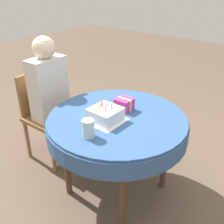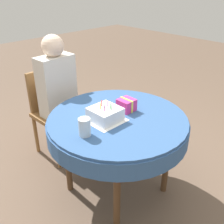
{
  "view_description": "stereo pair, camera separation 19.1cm",
  "coord_description": "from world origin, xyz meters",
  "px_view_note": "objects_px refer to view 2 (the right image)",
  "views": [
    {
      "loc": [
        -1.35,
        -1.07,
        1.68
      ],
      "look_at": [
        -0.05,
        0.01,
        0.78
      ],
      "focal_mm": 42.0,
      "sensor_mm": 36.0,
      "label": 1
    },
    {
      "loc": [
        -1.22,
        -1.21,
        1.68
      ],
      "look_at": [
        -0.05,
        0.01,
        0.78
      ],
      "focal_mm": 42.0,
      "sensor_mm": 36.0,
      "label": 2
    }
  ],
  "objects_px": {
    "person": "(58,88)",
    "gift_box": "(126,105)",
    "drinking_glass": "(85,127)",
    "birthday_cake": "(105,114)",
    "chair": "(55,109)"
  },
  "relations": [
    {
      "from": "person",
      "to": "birthday_cake",
      "type": "distance_m",
      "value": 0.75
    },
    {
      "from": "person",
      "to": "drinking_glass",
      "type": "distance_m",
      "value": 0.87
    },
    {
      "from": "birthday_cake",
      "to": "gift_box",
      "type": "bearing_deg",
      "value": -0.05
    },
    {
      "from": "gift_box",
      "to": "birthday_cake",
      "type": "bearing_deg",
      "value": 179.95
    },
    {
      "from": "gift_box",
      "to": "drinking_glass",
      "type": "bearing_deg",
      "value": -173.12
    },
    {
      "from": "person",
      "to": "gift_box",
      "type": "relative_size",
      "value": 9.76
    },
    {
      "from": "birthday_cake",
      "to": "drinking_glass",
      "type": "distance_m",
      "value": 0.24
    },
    {
      "from": "chair",
      "to": "gift_box",
      "type": "relative_size",
      "value": 6.9
    },
    {
      "from": "chair",
      "to": "birthday_cake",
      "type": "relative_size",
      "value": 4.22
    },
    {
      "from": "chair",
      "to": "drinking_glass",
      "type": "xyz_separation_m",
      "value": [
        -0.32,
        -0.89,
        0.31
      ]
    },
    {
      "from": "chair",
      "to": "person",
      "type": "xyz_separation_m",
      "value": [
        0.0,
        -0.09,
        0.25
      ]
    },
    {
      "from": "person",
      "to": "gift_box",
      "type": "bearing_deg",
      "value": -81.99
    },
    {
      "from": "drinking_glass",
      "to": "gift_box",
      "type": "relative_size",
      "value": 0.99
    },
    {
      "from": "chair",
      "to": "drinking_glass",
      "type": "distance_m",
      "value": 1.0
    },
    {
      "from": "birthday_cake",
      "to": "person",
      "type": "bearing_deg",
      "value": 83.27
    }
  ]
}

